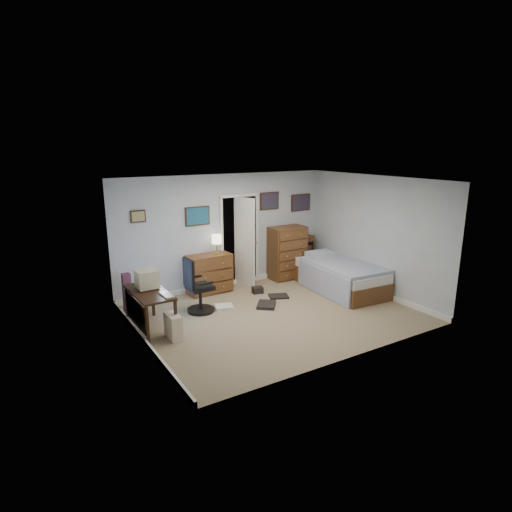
{
  "coord_description": "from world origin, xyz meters",
  "views": [
    {
      "loc": [
        -4.21,
        -6.25,
        3.1
      ],
      "look_at": [
        -0.23,
        0.3,
        1.1
      ],
      "focal_mm": 30.0,
      "sensor_mm": 36.0,
      "label": 1
    }
  ],
  "objects": [
    {
      "name": "pc_tower",
      "position": [
        -2.0,
        0.02,
        0.21
      ],
      "size": [
        0.2,
        0.39,
        0.41
      ],
      "rotation": [
        0.0,
        0.0,
        0.02
      ],
      "color": "beige",
      "rests_on": "floor"
    },
    {
      "name": "wall_posters",
      "position": [
        0.57,
        1.98,
        1.75
      ],
      "size": [
        4.38,
        0.04,
        0.6
      ],
      "color": "#331E11",
      "rests_on": "floor"
    },
    {
      "name": "office_chair",
      "position": [
        -1.2,
        0.85,
        0.42
      ],
      "size": [
        0.54,
        0.54,
        1.07
      ],
      "rotation": [
        0.0,
        0.0,
        0.04
      ],
      "color": "black",
      "rests_on": "floor"
    },
    {
      "name": "floor_clutter",
      "position": [
        0.08,
        0.73,
        0.04
      ],
      "size": [
        1.71,
        1.14,
        0.14
      ],
      "rotation": [
        0.0,
        0.0,
        0.38
      ],
      "color": "silver",
      "rests_on": "floor"
    },
    {
      "name": "crt_monitor",
      "position": [
        -2.18,
        0.72,
        0.86
      ],
      "size": [
        0.36,
        0.34,
        0.33
      ],
      "rotation": [
        0.0,
        0.0,
        0.02
      ],
      "color": "beige",
      "rests_on": "computer_desk"
    },
    {
      "name": "table_lamp",
      "position": [
        -0.32,
        1.77,
        1.14
      ],
      "size": [
        0.22,
        0.22,
        0.41
      ],
      "rotation": [
        0.0,
        0.0,
        0.05
      ],
      "color": "gold",
      "rests_on": "low_dresser"
    },
    {
      "name": "keyboard",
      "position": [
        -2.02,
        0.22,
        0.7
      ],
      "size": [
        0.14,
        0.37,
        0.02
      ],
      "primitive_type": "cube",
      "rotation": [
        0.0,
        0.0,
        0.02
      ],
      "color": "beige",
      "rests_on": "computer_desk"
    },
    {
      "name": "floor",
      "position": [
        0.0,
        0.0,
        -0.01
      ],
      "size": [
        5.0,
        4.0,
        0.02
      ],
      "primitive_type": "cube",
      "color": "gray",
      "rests_on": "ground"
    },
    {
      "name": "low_dresser",
      "position": [
        -0.52,
        1.77,
        0.42
      ],
      "size": [
        0.96,
        0.52,
        0.84
      ],
      "primitive_type": "cube",
      "rotation": [
        0.0,
        0.0,
        0.05
      ],
      "color": "brown",
      "rests_on": "floor"
    },
    {
      "name": "bed",
      "position": [
        1.98,
        0.41,
        0.33
      ],
      "size": [
        1.26,
        2.18,
        0.69
      ],
      "rotation": [
        0.0,
        0.0,
        -0.07
      ],
      "color": "brown",
      "rests_on": "floor"
    },
    {
      "name": "tall_dresser",
      "position": [
        1.51,
        1.75,
        0.62
      ],
      "size": [
        0.85,
        0.51,
        1.25
      ],
      "primitive_type": "cube",
      "rotation": [
        0.0,
        0.0,
        -0.01
      ],
      "color": "brown",
      "rests_on": "floor"
    },
    {
      "name": "computer_desk",
      "position": [
        -2.28,
        0.56,
        0.53
      ],
      "size": [
        0.57,
        1.2,
        0.69
      ],
      "rotation": [
        0.0,
        0.0,
        0.02
      ],
      "color": "#332011",
      "rests_on": "floor"
    },
    {
      "name": "headboard_bookcase",
      "position": [
        1.83,
        1.86,
        0.5
      ],
      "size": [
        1.06,
        0.33,
        0.94
      ],
      "rotation": [
        0.0,
        0.0,
        0.06
      ],
      "color": "brown",
      "rests_on": "floor"
    },
    {
      "name": "media_stack",
      "position": [
        -2.32,
        1.58,
        0.38
      ],
      "size": [
        0.15,
        0.15,
        0.75
      ],
      "primitive_type": "cube",
      "rotation": [
        0.0,
        0.0,
        0.01
      ],
      "color": "maroon",
      "rests_on": "floor"
    },
    {
      "name": "doorway",
      "position": [
        0.35,
        2.27,
        1.0
      ],
      "size": [
        0.96,
        1.12,
        2.05
      ],
      "color": "black",
      "rests_on": "floor"
    }
  ]
}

